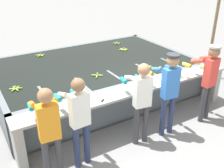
{
  "coord_description": "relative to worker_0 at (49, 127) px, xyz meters",
  "views": [
    {
      "loc": [
        -2.91,
        -3.7,
        3.33
      ],
      "look_at": [
        0.0,
        1.15,
        0.64
      ],
      "focal_mm": 42.0,
      "sensor_mm": 36.0,
      "label": 1
    }
  ],
  "objects": [
    {
      "name": "work_ledge",
      "position": [
        2.03,
        0.59,
        -0.36
      ],
      "size": [
        5.06,
        0.45,
        0.91
      ],
      "color": "#9E9E99",
      "rests_on": "ground"
    },
    {
      "name": "knife_0",
      "position": [
        1.25,
        0.52,
        -0.1
      ],
      "size": [
        0.28,
        0.25,
        0.02
      ],
      "color": "silver",
      "rests_on": "work_ledge"
    },
    {
      "name": "support_post_right",
      "position": [
        5.55,
        1.6,
        0.58
      ],
      "size": [
        0.09,
        0.09,
        3.2
      ],
      "color": "#846647",
      "rests_on": "ground"
    },
    {
      "name": "banana_bunch_floating_1",
      "position": [
        3.41,
        3.5,
        -0.1
      ],
      "size": [
        0.27,
        0.28,
        0.08
      ],
      "color": "#75A333",
      "rests_on": "wash_tank"
    },
    {
      "name": "worker_2",
      "position": [
        1.81,
        0.08,
        -0.01
      ],
      "size": [
        0.48,
        0.74,
        1.68
      ],
      "color": "#38383D",
      "rests_on": "ground"
    },
    {
      "name": "worker_1",
      "position": [
        0.55,
        0.1,
        -0.01
      ],
      "size": [
        0.43,
        0.72,
        1.69
      ],
      "color": "navy",
      "rests_on": "ground"
    },
    {
      "name": "banana_bunch_floating_0",
      "position": [
        -0.1,
        1.83,
        -0.1
      ],
      "size": [
        0.28,
        0.28,
        0.08
      ],
      "color": "#93BC3D",
      "rests_on": "wash_tank"
    },
    {
      "name": "banana_bunch_ledge_2",
      "position": [
        3.22,
        0.59,
        -0.09
      ],
      "size": [
        0.27,
        0.27,
        0.08
      ],
      "color": "#8CB738",
      "rests_on": "work_ledge"
    },
    {
      "name": "banana_bunch_floating_4",
      "position": [
        1.67,
        1.57,
        -0.1
      ],
      "size": [
        0.25,
        0.25,
        0.08
      ],
      "color": "#9EC642",
      "rests_on": "wash_tank"
    },
    {
      "name": "wash_tank",
      "position": [
        2.03,
        2.44,
        -0.57
      ],
      "size": [
        5.06,
        3.27,
        0.91
      ],
      "color": "slate",
      "rests_on": "ground"
    },
    {
      "name": "worker_4",
      "position": [
        3.53,
        -0.01,
        0.06
      ],
      "size": [
        0.47,
        0.75,
        1.76
      ],
      "color": "#38383D",
      "rests_on": "ground"
    },
    {
      "name": "knife_1",
      "position": [
        0.73,
        0.52,
        -0.1
      ],
      "size": [
        0.15,
        0.34,
        0.02
      ],
      "color": "silver",
      "rests_on": "work_ledge"
    },
    {
      "name": "banana_bunch_floating_3",
      "position": [
        3.24,
        2.86,
        -0.1
      ],
      "size": [
        0.28,
        0.28,
        0.08
      ],
      "color": "#93BC3D",
      "rests_on": "wash_tank"
    },
    {
      "name": "banana_bunch_ledge_1",
      "position": [
        2.24,
        0.5,
        -0.09
      ],
      "size": [
        0.27,
        0.27,
        0.08
      ],
      "color": "#9EC642",
      "rests_on": "work_ledge"
    },
    {
      "name": "banana_bunch_floating_5",
      "position": [
        0.97,
        3.62,
        -0.1
      ],
      "size": [
        0.27,
        0.28,
        0.08
      ],
      "color": "#9EC642",
      "rests_on": "wash_tank"
    },
    {
      "name": "ground_plane",
      "position": [
        2.03,
        0.37,
        -1.02
      ],
      "size": [
        80.0,
        80.0,
        0.0
      ],
      "primitive_type": "plane",
      "color": "gray",
      "rests_on": "ground"
    },
    {
      "name": "banana_bunch_floating_2",
      "position": [
        2.98,
        1.39,
        -0.1
      ],
      "size": [
        0.28,
        0.28,
        0.08
      ],
      "color": "#93BC3D",
      "rests_on": "wash_tank"
    },
    {
      "name": "worker_0",
      "position": [
        0.0,
        0.0,
        0.0
      ],
      "size": [
        0.44,
        0.73,
        1.7
      ],
      "color": "#38383D",
      "rests_on": "ground"
    },
    {
      "name": "banana_bunch_ledge_0",
      "position": [
        4.16,
        0.64,
        -0.09
      ],
      "size": [
        0.28,
        0.28,
        0.08
      ],
      "color": "#9EC642",
      "rests_on": "work_ledge"
    },
    {
      "name": "worker_3",
      "position": [
        2.44,
        0.03,
        0.06
      ],
      "size": [
        0.45,
        0.74,
        1.76
      ],
      "color": "navy",
      "rests_on": "ground"
    }
  ]
}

